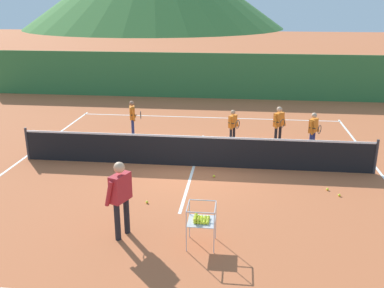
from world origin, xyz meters
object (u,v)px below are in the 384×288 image
object	(u,v)px
student_2	(279,122)
student_0	(133,115)
ball_cart	(201,220)
tennis_ball_4	(327,189)
tennis_net	(194,151)
student_3	(313,128)
instructor	(120,192)
tennis_ball_5	(214,176)
tennis_ball_0	(339,195)
tennis_ball_3	(147,202)
student_1	(233,124)

from	to	relation	value
student_2	student_0	bearing A→B (deg)	175.48
ball_cart	tennis_ball_4	size ratio (longest dim) A/B	13.22
tennis_net	ball_cart	distance (m)	4.53
student_2	student_3	world-z (taller)	student_2
tennis_net	student_0	world-z (taller)	student_0
student_0	instructor	bearing A→B (deg)	-78.02
tennis_net	instructor	world-z (taller)	instructor
student_0	tennis_ball_5	bearing A→B (deg)	-48.14
student_0	tennis_ball_5	world-z (taller)	student_0
student_0	student_2	bearing A→B (deg)	-4.52
tennis_ball_0	tennis_ball_3	distance (m)	4.99
instructor	tennis_net	bearing A→B (deg)	75.87
student_3	tennis_ball_4	world-z (taller)	student_3
student_2	student_3	xyz separation A→B (m)	(1.10, -0.53, -0.03)
tennis_net	tennis_ball_4	xyz separation A→B (m)	(3.76, -1.38, -0.47)
tennis_ball_0	tennis_net	bearing A→B (deg)	156.68
tennis_ball_0	student_3	bearing A→B (deg)	93.11
tennis_net	tennis_ball_4	size ratio (longest dim) A/B	158.08
tennis_ball_5	instructor	bearing A→B (deg)	-116.62
student_2	student_3	distance (m)	1.22
student_2	tennis_ball_0	bearing A→B (deg)	-72.59
instructor	student_3	distance (m)	7.89
student_0	tennis_ball_4	world-z (taller)	student_0
student_3	tennis_ball_4	size ratio (longest dim) A/B	19.43
student_0	student_1	distance (m)	3.75
student_2	tennis_ball_4	bearing A→B (deg)	-74.41
tennis_net	student_2	size ratio (longest dim) A/B	7.85
tennis_net	student_1	bearing A→B (deg)	64.49
student_0	tennis_ball_0	xyz separation A→B (m)	(6.60, -4.56, -0.77)
tennis_ball_0	tennis_ball_5	xyz separation A→B (m)	(-3.34, 0.91, 0.00)
student_0	tennis_ball_4	distance (m)	7.67
tennis_net	student_1	world-z (taller)	student_1
ball_cart	student_0	bearing A→B (deg)	113.83
tennis_net	ball_cart	world-z (taller)	tennis_net
student_1	tennis_ball_4	distance (m)	4.62
student_1	ball_cart	size ratio (longest dim) A/B	1.36
instructor	student_1	world-z (taller)	instructor
tennis_net	tennis_ball_4	world-z (taller)	tennis_net
tennis_ball_5	tennis_ball_0	bearing A→B (deg)	-15.34
student_3	tennis_ball_0	size ratio (longest dim) A/B	19.43
student_1	tennis_ball_5	distance (m)	3.26
tennis_net	student_2	distance (m)	3.64
tennis_ball_0	tennis_ball_5	size ratio (longest dim) A/B	1.00
tennis_ball_3	student_3	bearing A→B (deg)	44.22
student_2	tennis_ball_0	world-z (taller)	student_2
student_3	tennis_ball_4	distance (m)	3.35
tennis_ball_0	tennis_ball_3	size ratio (longest dim) A/B	1.00
instructor	student_2	size ratio (longest dim) A/B	1.25
student_0	student_2	xyz separation A→B (m)	(5.30, -0.42, 0.02)
student_1	ball_cart	bearing A→B (deg)	-94.07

